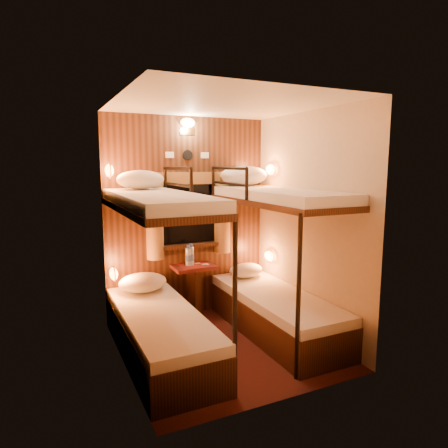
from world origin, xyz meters
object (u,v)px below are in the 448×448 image
table (194,284)px  bottle_right (191,256)px  bunk_left (160,301)px  bunk_right (275,284)px  bottle_left (188,257)px

table → bottle_right: 0.35m
bunk_left → table: bunk_left is taller
bunk_right → bottle_left: 1.08m
table → bunk_right: bearing=-50.3°
bunk_right → table: size_ratio=2.90×
bunk_left → bottle_left: 1.01m
bottle_left → table: bearing=-12.2°
bunk_right → bunk_left: bearing=180.0°
bunk_left → bottle_right: bunk_left is taller
bunk_left → table: 1.02m
bunk_right → bottle_right: bearing=130.0°
bunk_left → bottle_left: bunk_left is taller
bottle_left → bottle_right: (0.04, 0.01, 0.01)m
bunk_right → bottle_right: 1.07m
table → bottle_left: bottle_left is taller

